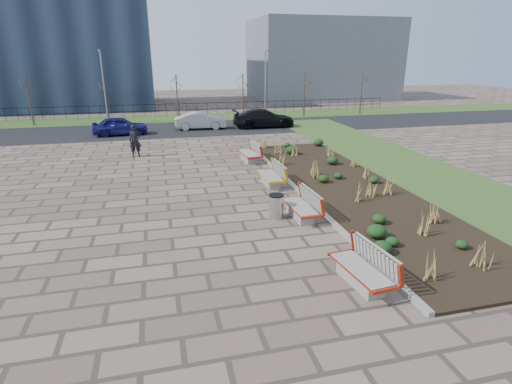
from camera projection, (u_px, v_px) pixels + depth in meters
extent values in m
plane|color=#786352|center=(231.00, 256.00, 11.90)|extent=(120.00, 120.00, 0.00)
cube|color=black|center=(348.00, 188.00, 17.88)|extent=(4.50, 18.00, 0.10)
cube|color=gray|center=(299.00, 191.00, 17.35)|extent=(0.16, 18.00, 0.15)
cube|color=#33511E|center=(440.00, 181.00, 18.96)|extent=(5.00, 38.00, 0.04)
cube|color=#33511E|center=(178.00, 118.00, 37.61)|extent=(80.00, 5.00, 0.04)
cube|color=black|center=(182.00, 129.00, 32.10)|extent=(80.00, 7.00, 0.02)
cylinder|color=#B2B2B7|center=(276.00, 206.00, 14.59)|extent=(0.54, 0.54, 0.87)
imported|color=black|center=(135.00, 141.00, 23.20)|extent=(0.75, 0.55, 1.88)
imported|color=navy|center=(120.00, 126.00, 29.54)|extent=(4.03, 1.84, 1.34)
imported|color=#989B9F|center=(200.00, 121.00, 31.89)|extent=(4.09, 1.59, 1.33)
imported|color=black|center=(264.00, 118.00, 32.70)|extent=(5.09, 2.14, 1.47)
cube|color=slate|center=(321.00, 60.00, 53.32)|extent=(18.00, 12.00, 10.00)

